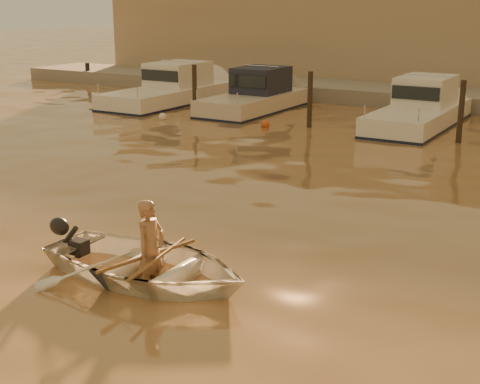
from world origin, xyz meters
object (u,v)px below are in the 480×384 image
Objects in this scene: dinghy at (146,264)px; moored_boat_1 at (254,96)px; moored_boat_2 at (419,109)px; moored_boat_0 at (169,89)px; person at (151,250)px.

dinghy is 17.54m from moored_boat_1.
moored_boat_2 is (-0.19, 16.04, 0.36)m from dinghy.
moored_boat_0 is 1.07× the size of moored_boat_2.
moored_boat_0 is 4.34m from moored_boat_1.
moored_boat_1 is (-7.18, 16.04, 0.09)m from person.
person is 17.58m from moored_boat_1.
dinghy is 2.22× the size of person.
moored_boat_2 is (11.23, 0.00, 0.00)m from moored_boat_0.
person is at bearing -65.88° from moored_boat_1.
moored_boat_0 is at bearing 180.00° from moored_boat_2.
moored_boat_1 is at bearing 0.00° from moored_boat_0.
moored_boat_2 is at bearing 0.00° from moored_boat_0.
moored_boat_1 is 6.89m from moored_boat_2.
moored_boat_2 reaches higher than dinghy.
moored_boat_0 is at bearing 35.30° from person.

